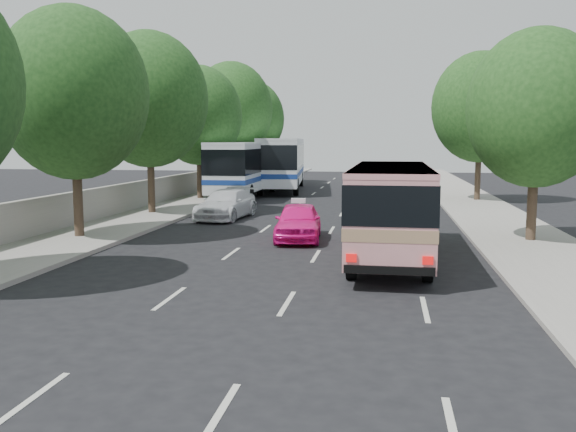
% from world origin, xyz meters
% --- Properties ---
extents(ground, '(120.00, 120.00, 0.00)m').
position_xyz_m(ground, '(0.00, 0.00, 0.00)').
color(ground, black).
rests_on(ground, ground).
extents(sidewalk_left, '(4.00, 90.00, 0.15)m').
position_xyz_m(sidewalk_left, '(-8.50, 20.00, 0.07)').
color(sidewalk_left, '#9E998E').
rests_on(sidewalk_left, ground).
extents(sidewalk_right, '(4.00, 90.00, 0.12)m').
position_xyz_m(sidewalk_right, '(8.50, 20.00, 0.06)').
color(sidewalk_right, '#9E998E').
rests_on(sidewalk_right, ground).
extents(low_wall, '(0.30, 90.00, 1.50)m').
position_xyz_m(low_wall, '(-10.30, 20.00, 0.90)').
color(low_wall, '#9E998E').
rests_on(low_wall, sidewalk_left).
extents(tree_left_b, '(5.70, 5.70, 8.88)m').
position_xyz_m(tree_left_b, '(-8.42, 5.94, 5.82)').
color(tree_left_b, '#38281E').
rests_on(tree_left_b, ground).
extents(tree_left_c, '(6.00, 6.00, 9.35)m').
position_xyz_m(tree_left_c, '(-8.62, 13.94, 6.12)').
color(tree_left_c, '#38281E').
rests_on(tree_left_c, ground).
extents(tree_left_d, '(5.52, 5.52, 8.60)m').
position_xyz_m(tree_left_d, '(-8.52, 21.94, 5.63)').
color(tree_left_d, '#38281E').
rests_on(tree_left_d, ground).
extents(tree_left_e, '(6.30, 6.30, 9.82)m').
position_xyz_m(tree_left_e, '(-8.42, 29.94, 6.43)').
color(tree_left_e, '#38281E').
rests_on(tree_left_e, ground).
extents(tree_left_f, '(5.88, 5.88, 9.16)m').
position_xyz_m(tree_left_f, '(-8.62, 37.94, 6.00)').
color(tree_left_f, '#38281E').
rests_on(tree_left_f, ground).
extents(tree_right_near, '(5.10, 5.10, 7.95)m').
position_xyz_m(tree_right_near, '(8.78, 7.94, 5.20)').
color(tree_right_near, '#38281E').
rests_on(tree_right_near, ground).
extents(tree_right_far, '(6.00, 6.00, 9.35)m').
position_xyz_m(tree_right_far, '(9.08, 23.94, 6.12)').
color(tree_right_far, '#38281E').
rests_on(tree_right_far, ground).
extents(pink_bus, '(2.51, 9.48, 3.01)m').
position_xyz_m(pink_bus, '(3.43, 4.00, 1.88)').
color(pink_bus, '#D78A8D').
rests_on(pink_bus, ground).
extents(pink_taxi, '(2.05, 4.35, 1.44)m').
position_xyz_m(pink_taxi, '(-0.06, 7.29, 0.72)').
color(pink_taxi, '#FF1694').
rests_on(pink_taxi, ground).
extents(white_pickup, '(2.50, 5.08, 1.42)m').
position_xyz_m(white_pickup, '(-4.50, 13.19, 0.71)').
color(white_pickup, silver).
rests_on(white_pickup, ground).
extents(tour_coach_front, '(2.76, 12.44, 3.72)m').
position_xyz_m(tour_coach_front, '(-6.30, 25.36, 2.24)').
color(tour_coach_front, white).
rests_on(tour_coach_front, ground).
extents(tour_coach_rear, '(4.19, 13.51, 3.98)m').
position_xyz_m(tour_coach_rear, '(-4.65, 30.67, 2.39)').
color(tour_coach_rear, white).
rests_on(tour_coach_rear, ground).
extents(taxi_roof_sign, '(0.56, 0.23, 0.18)m').
position_xyz_m(taxi_roof_sign, '(-0.06, 7.29, 1.53)').
color(taxi_roof_sign, silver).
rests_on(taxi_roof_sign, pink_taxi).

